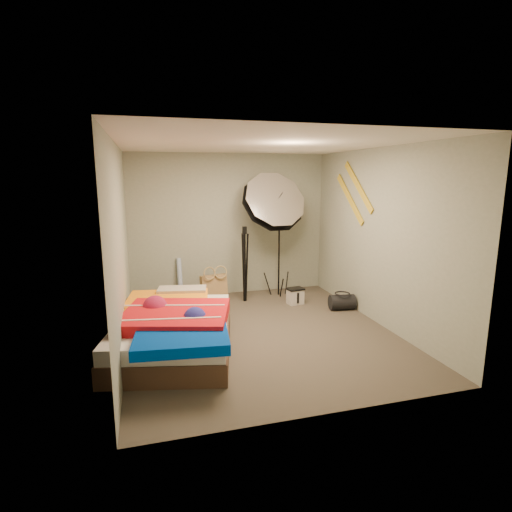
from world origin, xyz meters
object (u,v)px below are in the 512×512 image
object	(u,v)px
bed	(174,328)
duffel_bag	(342,302)
photo_umbrella	(272,204)
tote_bag	(214,288)
camera_tripod	(245,259)
wrapping_roll	(180,278)
camera_case	(295,297)

from	to	relation	value
bed	duffel_bag	bearing A→B (deg)	17.37
duffel_bag	photo_umbrella	bearing A→B (deg)	141.92
tote_bag	camera_tripod	world-z (taller)	camera_tripod
tote_bag	photo_umbrella	size ratio (longest dim) A/B	0.20
tote_bag	wrapping_roll	bearing A→B (deg)	140.25
camera_case	bed	distance (m)	2.47
tote_bag	bed	distance (m)	2.03
tote_bag	bed	xyz separation A→B (m)	(-0.80, -1.86, 0.06)
duffel_bag	photo_umbrella	distance (m)	1.99
duffel_bag	bed	world-z (taller)	bed
wrapping_roll	tote_bag	bearing A→B (deg)	-28.41
bed	photo_umbrella	bearing A→B (deg)	44.14
camera_tripod	photo_umbrella	bearing A→B (deg)	6.24
camera_case	photo_umbrella	bearing A→B (deg)	113.11
wrapping_roll	photo_umbrella	distance (m)	2.06
bed	camera_tripod	bearing A→B (deg)	52.46
photo_umbrella	camera_tripod	size ratio (longest dim) A/B	1.79
photo_umbrella	bed	bearing A→B (deg)	-135.86
bed	camera_tripod	world-z (taller)	camera_tripod
duffel_bag	photo_umbrella	world-z (taller)	photo_umbrella
tote_bag	wrapping_roll	world-z (taller)	wrapping_roll
camera_tripod	tote_bag	bearing A→B (deg)	161.84
tote_bag	camera_case	xyz separation A→B (m)	(1.28, -0.55, -0.10)
camera_case	photo_umbrella	size ratio (longest dim) A/B	0.11
photo_umbrella	camera_tripod	world-z (taller)	photo_umbrella
bed	photo_umbrella	world-z (taller)	photo_umbrella
duffel_bag	photo_umbrella	size ratio (longest dim) A/B	0.17
camera_case	photo_umbrella	xyz separation A→B (m)	(-0.27, 0.44, 1.52)
wrapping_roll	camera_tripod	xyz separation A→B (m)	(1.05, -0.46, 0.38)
duffel_bag	camera_case	bearing A→B (deg)	150.05
wrapping_roll	duffel_bag	size ratio (longest dim) A/B	1.78
wrapping_roll	camera_tripod	world-z (taller)	camera_tripod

